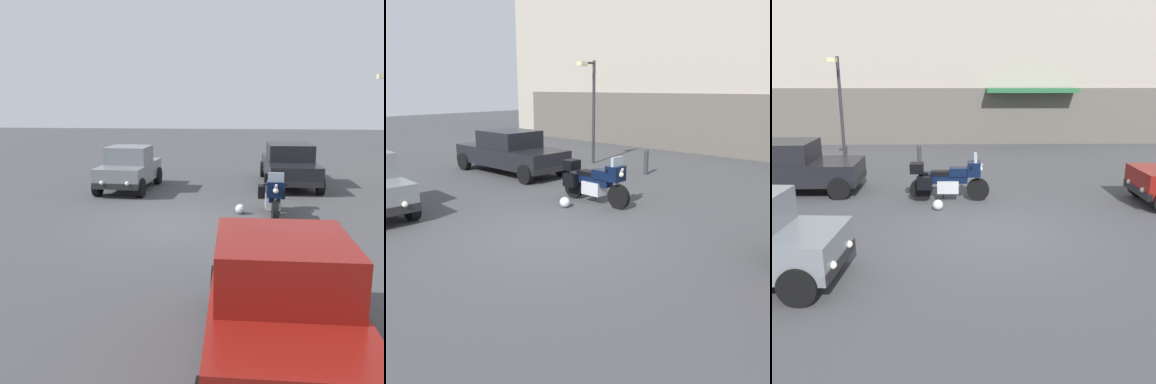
% 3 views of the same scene
% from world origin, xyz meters
% --- Properties ---
extents(ground_plane, '(80.00, 80.00, 0.00)m').
position_xyz_m(ground_plane, '(0.00, 0.00, 0.00)').
color(ground_plane, '#424244').
extents(motorcycle, '(2.26, 0.77, 1.36)m').
position_xyz_m(motorcycle, '(-1.00, 2.62, 0.62)').
color(motorcycle, black).
rests_on(motorcycle, ground).
extents(helmet, '(0.28, 0.28, 0.28)m').
position_xyz_m(helmet, '(-1.26, 1.74, 0.14)').
color(helmet, silver).
rests_on(helmet, ground).
extents(car_hatchback_near, '(3.88, 1.78, 1.64)m').
position_xyz_m(car_hatchback_near, '(6.09, 2.11, 0.81)').
color(car_hatchback_near, maroon).
rests_on(car_hatchback_near, ground).
extents(car_sedan_far, '(4.59, 1.93, 1.56)m').
position_xyz_m(car_sedan_far, '(-5.95, 3.63, 0.78)').
color(car_sedan_far, black).
rests_on(car_sedan_far, ground).
extents(car_compact_side, '(3.55, 1.89, 1.56)m').
position_xyz_m(car_compact_side, '(-4.45, -2.18, 0.77)').
color(car_compact_side, slate).
rests_on(car_compact_side, ground).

